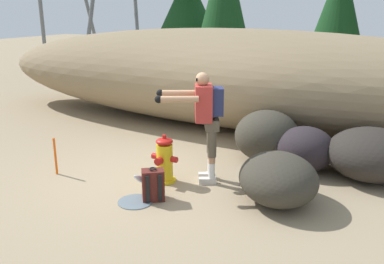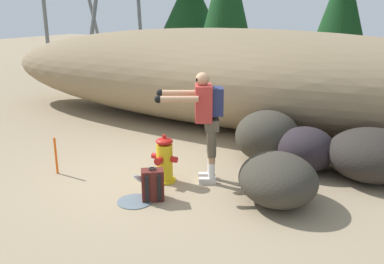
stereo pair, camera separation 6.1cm
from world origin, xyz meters
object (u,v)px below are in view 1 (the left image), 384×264
(fire_hydrant, at_px, (165,161))
(boulder_outlier, at_px, (267,136))
(utility_worker, at_px, (205,114))
(spare_backpack, at_px, (153,185))
(boulder_small, at_px, (372,154))
(boulder_mid, at_px, (278,179))
(boulder_large, at_px, (305,149))
(survey_stake, at_px, (55,156))

(fire_hydrant, distance_m, boulder_outlier, 1.95)
(boulder_outlier, bearing_deg, utility_worker, -112.96)
(spare_backpack, height_order, boulder_small, boulder_small)
(fire_hydrant, xyz_separation_m, boulder_mid, (1.72, 0.09, 0.00))
(boulder_small, height_order, boulder_outlier, boulder_outlier)
(utility_worker, height_order, boulder_large, utility_worker)
(boulder_mid, height_order, boulder_outlier, boulder_outlier)
(spare_backpack, relative_size, boulder_mid, 0.39)
(utility_worker, bearing_deg, boulder_large, -165.93)
(boulder_small, bearing_deg, boulder_mid, -126.16)
(boulder_small, xyz_separation_m, survey_stake, (-4.47, -2.05, -0.10))
(utility_worker, height_order, boulder_outlier, utility_worker)
(boulder_large, distance_m, survey_stake, 3.98)
(boulder_large, distance_m, boulder_outlier, 0.72)
(spare_backpack, distance_m, survey_stake, 1.87)
(utility_worker, distance_m, boulder_outlier, 1.56)
(boulder_large, relative_size, survey_stake, 1.59)
(boulder_mid, distance_m, boulder_small, 1.79)
(boulder_small, bearing_deg, boulder_outlier, 177.31)
(utility_worker, relative_size, boulder_outlier, 1.51)
(utility_worker, relative_size, spare_backpack, 3.55)
(fire_hydrant, relative_size, spare_backpack, 1.58)
(boulder_large, distance_m, boulder_mid, 1.35)
(spare_backpack, xyz_separation_m, boulder_small, (2.60, 2.15, 0.19))
(fire_hydrant, bearing_deg, boulder_outlier, 55.93)
(fire_hydrant, relative_size, survey_stake, 1.24)
(spare_backpack, height_order, boulder_mid, boulder_mid)
(survey_stake, bearing_deg, fire_hydrant, 17.19)
(spare_backpack, bearing_deg, utility_worker, -57.63)
(boulder_large, relative_size, boulder_mid, 0.79)
(fire_hydrant, relative_size, utility_worker, 0.44)
(boulder_mid, distance_m, boulder_outlier, 1.65)
(boulder_small, bearing_deg, utility_worker, -151.09)
(survey_stake, bearing_deg, boulder_small, 24.69)
(survey_stake, bearing_deg, boulder_mid, 10.14)
(utility_worker, relative_size, boulder_mid, 1.37)
(boulder_outlier, distance_m, survey_stake, 3.51)
(boulder_outlier, height_order, survey_stake, boulder_outlier)
(fire_hydrant, xyz_separation_m, boulder_small, (2.78, 1.53, 0.06))
(boulder_large, bearing_deg, fire_hydrant, -141.21)
(boulder_mid, relative_size, boulder_small, 0.89)
(boulder_small, bearing_deg, boulder_large, -174.32)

